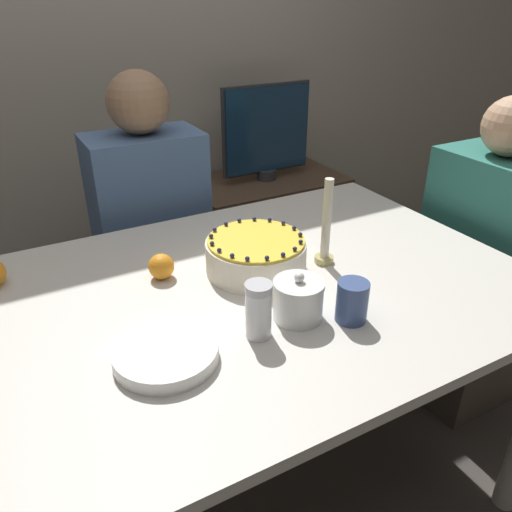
{
  "coord_description": "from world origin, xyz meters",
  "views": [
    {
      "loc": [
        -0.5,
        -0.98,
        1.45
      ],
      "look_at": [
        0.08,
        0.07,
        0.81
      ],
      "focal_mm": 35.0,
      "sensor_mm": 36.0,
      "label": 1
    }
  ],
  "objects_px": {
    "person_man_blue_shirt": "(155,257)",
    "tv_monitor": "(267,132)",
    "cake": "(256,255)",
    "candle": "(326,230)",
    "sugar_shaker": "(259,310)",
    "person_woman_floral": "(475,282)",
    "sugar_bowl": "(298,299)"
  },
  "relations": [
    {
      "from": "sugar_shaker",
      "to": "tv_monitor",
      "type": "bearing_deg",
      "value": 59.51
    },
    {
      "from": "person_woman_floral",
      "to": "person_man_blue_shirt",
      "type": "bearing_deg",
      "value": 54.74
    },
    {
      "from": "sugar_bowl",
      "to": "candle",
      "type": "xyz_separation_m",
      "value": [
        0.21,
        0.19,
        0.05
      ]
    },
    {
      "from": "cake",
      "to": "candle",
      "type": "bearing_deg",
      "value": -15.5
    },
    {
      "from": "candle",
      "to": "cake",
      "type": "bearing_deg",
      "value": 164.5
    },
    {
      "from": "person_woman_floral",
      "to": "sugar_bowl",
      "type": "bearing_deg",
      "value": 101.43
    },
    {
      "from": "tv_monitor",
      "to": "person_man_blue_shirt",
      "type": "bearing_deg",
      "value": -150.08
    },
    {
      "from": "person_woman_floral",
      "to": "sugar_shaker",
      "type": "bearing_deg",
      "value": 101.06
    },
    {
      "from": "cake",
      "to": "sugar_bowl",
      "type": "relative_size",
      "value": 2.27
    },
    {
      "from": "sugar_bowl",
      "to": "person_man_blue_shirt",
      "type": "xyz_separation_m",
      "value": [
        -0.08,
        0.88,
        -0.28
      ]
    },
    {
      "from": "candle",
      "to": "person_woman_floral",
      "type": "distance_m",
      "value": 0.78
    },
    {
      "from": "cake",
      "to": "sugar_shaker",
      "type": "relative_size",
      "value": 2.06
    },
    {
      "from": "sugar_bowl",
      "to": "candle",
      "type": "bearing_deg",
      "value": 41.97
    },
    {
      "from": "sugar_shaker",
      "to": "person_man_blue_shirt",
      "type": "height_order",
      "value": "person_man_blue_shirt"
    },
    {
      "from": "sugar_shaker",
      "to": "candle",
      "type": "height_order",
      "value": "candle"
    },
    {
      "from": "sugar_shaker",
      "to": "tv_monitor",
      "type": "distance_m",
      "value": 1.53
    },
    {
      "from": "cake",
      "to": "person_woman_floral",
      "type": "bearing_deg",
      "value": -3.9
    },
    {
      "from": "sugar_bowl",
      "to": "cake",
      "type": "bearing_deg",
      "value": 84.74
    },
    {
      "from": "candle",
      "to": "tv_monitor",
      "type": "xyz_separation_m",
      "value": [
        0.45,
        1.11,
        -0.03
      ]
    },
    {
      "from": "sugar_shaker",
      "to": "person_man_blue_shirt",
      "type": "xyz_separation_m",
      "value": [
        0.04,
        0.89,
        -0.3
      ]
    },
    {
      "from": "tv_monitor",
      "to": "sugar_bowl",
      "type": "bearing_deg",
      "value": -116.97
    },
    {
      "from": "sugar_shaker",
      "to": "person_woman_floral",
      "type": "bearing_deg",
      "value": 11.06
    },
    {
      "from": "tv_monitor",
      "to": "candle",
      "type": "bearing_deg",
      "value": -112.07
    },
    {
      "from": "sugar_shaker",
      "to": "tv_monitor",
      "type": "relative_size",
      "value": 0.28
    },
    {
      "from": "cake",
      "to": "person_man_blue_shirt",
      "type": "distance_m",
      "value": 0.7
    },
    {
      "from": "sugar_shaker",
      "to": "tv_monitor",
      "type": "xyz_separation_m",
      "value": [
        0.78,
        1.32,
        0.0
      ]
    },
    {
      "from": "cake",
      "to": "tv_monitor",
      "type": "relative_size",
      "value": 0.58
    },
    {
      "from": "cake",
      "to": "sugar_shaker",
      "type": "distance_m",
      "value": 0.29
    },
    {
      "from": "cake",
      "to": "sugar_shaker",
      "type": "xyz_separation_m",
      "value": [
        -0.14,
        -0.26,
        0.02
      ]
    },
    {
      "from": "person_man_blue_shirt",
      "to": "tv_monitor",
      "type": "relative_size",
      "value": 2.6
    },
    {
      "from": "cake",
      "to": "tv_monitor",
      "type": "bearing_deg",
      "value": 58.85
    },
    {
      "from": "candle",
      "to": "tv_monitor",
      "type": "height_order",
      "value": "tv_monitor"
    }
  ]
}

